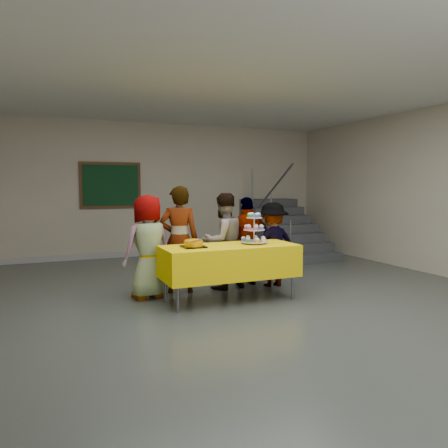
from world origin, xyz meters
The scene contains 11 objects.
room_shell centered at (0.00, 0.02, 2.13)m, with size 10.00×10.04×3.02m.
bake_table centered at (-0.10, 0.71, 0.56)m, with size 1.88×0.78×0.77m.
cupcake_stand centered at (0.29, 0.73, 0.95)m, with size 0.38×0.38×0.44m.
bear_cake centered at (-0.62, 0.73, 0.83)m, with size 0.32×0.36×0.12m.
schoolchild_a centered at (-1.11, 1.28, 0.73)m, with size 0.72×0.47×1.47m, color slate.
schoolchild_b centered at (-0.61, 1.42, 0.80)m, with size 0.58×0.38×1.59m, color slate.
schoolchild_c centered at (0.09, 1.39, 0.74)m, with size 0.72×0.56×1.48m, color slate.
schoolchild_d centered at (0.56, 1.49, 0.71)m, with size 0.83×0.34×1.41m, color slate.
schoolchild_e centered at (0.87, 1.24, 0.66)m, with size 0.86×0.49×1.33m, color slate.
staircase centered at (2.70, 4.13, 0.49)m, with size 1.30×2.40×2.04m.
noticeboard centered at (-1.06, 4.96, 1.60)m, with size 1.30×0.05×1.00m.
Camera 1 is at (-2.51, -4.76, 1.60)m, focal length 35.00 mm.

